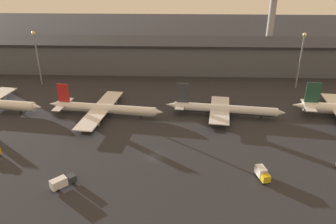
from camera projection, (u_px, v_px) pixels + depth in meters
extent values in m
plane|color=#26262B|center=(154.00, 156.00, 101.66)|extent=(600.00, 600.00, 0.00)
cube|color=#4C515B|center=(166.00, 56.00, 180.18)|extent=(206.05, 24.98, 14.99)
cube|color=black|center=(166.00, 42.00, 176.78)|extent=(206.05, 26.98, 1.20)
cone|color=white|center=(36.00, 107.00, 127.84)|extent=(4.71, 3.94, 3.42)
cylinder|color=gray|center=(1.00, 97.00, 141.17)|extent=(4.18, 2.46, 1.98)
cylinder|color=black|center=(21.00, 112.00, 130.01)|extent=(0.50, 0.50, 1.62)
cylinder|color=silver|center=(106.00, 108.00, 127.34)|extent=(40.04, 8.29, 3.25)
cylinder|color=silver|center=(106.00, 110.00, 127.58)|extent=(38.00, 7.55, 2.76)
cone|color=silver|center=(158.00, 112.00, 124.23)|extent=(4.26, 3.56, 3.09)
cone|color=silver|center=(55.00, 104.00, 130.37)|extent=(5.19, 3.36, 2.76)
cube|color=red|center=(63.00, 93.00, 127.58)|extent=(4.57, 0.97, 7.45)
cube|color=silver|center=(63.00, 104.00, 129.74)|extent=(4.92, 13.66, 0.24)
cube|color=silver|center=(101.00, 109.00, 127.81)|extent=(11.79, 37.69, 0.36)
cylinder|color=gray|center=(112.00, 102.00, 137.41)|extent=(3.77, 2.23, 1.79)
cylinder|color=gray|center=(94.00, 124.00, 118.81)|extent=(3.77, 2.23, 1.79)
cylinder|color=black|center=(141.00, 116.00, 126.26)|extent=(0.50, 0.50, 1.46)
cylinder|color=black|center=(102.00, 112.00, 129.79)|extent=(0.50, 0.50, 1.46)
cylinder|color=black|center=(100.00, 115.00, 127.46)|extent=(0.50, 0.50, 1.46)
cylinder|color=silver|center=(225.00, 109.00, 126.67)|extent=(39.57, 8.27, 3.30)
cylinder|color=#333842|center=(225.00, 110.00, 126.92)|extent=(37.55, 7.53, 2.81)
cone|color=silver|center=(280.00, 113.00, 123.60)|extent=(4.33, 3.61, 3.14)
cone|color=silver|center=(172.00, 105.00, 129.67)|extent=(5.27, 3.41, 2.81)
cube|color=#333842|center=(183.00, 93.00, 126.77)|extent=(4.63, 0.98, 7.92)
cube|color=silver|center=(181.00, 105.00, 129.04)|extent=(4.47, 9.77, 0.24)
cube|color=silver|center=(220.00, 110.00, 127.14)|extent=(10.52, 26.89, 0.36)
cylinder|color=gray|center=(223.00, 105.00, 134.01)|extent=(3.83, 2.26, 1.82)
cylinder|color=gray|center=(222.00, 121.00, 120.88)|extent=(3.83, 2.26, 1.82)
cylinder|color=black|center=(261.00, 117.00, 125.63)|extent=(0.50, 0.50, 1.49)
cylinder|color=black|center=(220.00, 113.00, 129.15)|extent=(0.50, 0.50, 1.49)
cylinder|color=black|center=(219.00, 116.00, 126.79)|extent=(0.50, 0.50, 1.49)
cone|color=white|center=(300.00, 105.00, 127.89)|extent=(6.08, 3.94, 3.24)
cube|color=#1E4738|center=(313.00, 92.00, 124.93)|extent=(5.34, 1.07, 8.07)
cube|color=white|center=(309.00, 105.00, 127.28)|extent=(5.28, 12.28, 0.24)
cube|color=#282D38|center=(71.00, 178.00, 88.84)|extent=(3.02, 3.02, 1.81)
cube|color=silver|center=(59.00, 183.00, 86.42)|extent=(4.55, 4.58, 2.41)
cylinder|color=black|center=(70.00, 181.00, 89.76)|extent=(1.03, 1.03, 0.90)
cylinder|color=black|center=(73.00, 183.00, 88.66)|extent=(1.03, 1.03, 0.90)
cylinder|color=black|center=(55.00, 187.00, 87.03)|extent=(1.03, 1.03, 0.90)
cylinder|color=black|center=(58.00, 190.00, 85.93)|extent=(1.03, 1.03, 0.90)
cube|color=gold|center=(266.00, 178.00, 88.63)|extent=(2.55, 2.15, 1.92)
cube|color=silver|center=(261.00, 171.00, 91.14)|extent=(2.99, 3.87, 2.56)
cylinder|color=black|center=(268.00, 181.00, 89.45)|extent=(0.76, 1.01, 0.90)
cylinder|color=black|center=(262.00, 182.00, 89.13)|extent=(0.76, 1.01, 0.90)
cylinder|color=black|center=(262.00, 174.00, 92.59)|extent=(0.76, 1.01, 0.90)
cylinder|color=black|center=(256.00, 175.00, 92.27)|extent=(0.76, 1.01, 0.90)
cylinder|color=slate|center=(38.00, 60.00, 155.56)|extent=(0.70, 0.70, 24.44)
sphere|color=beige|center=(33.00, 33.00, 150.18)|extent=(1.80, 1.80, 1.80)
cylinder|color=slate|center=(300.00, 63.00, 151.37)|extent=(0.70, 0.70, 24.68)
sphere|color=beige|center=(305.00, 35.00, 145.94)|extent=(1.80, 1.80, 1.80)
cylinder|color=#99999E|center=(271.00, 24.00, 211.98)|extent=(4.40, 4.40, 36.66)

